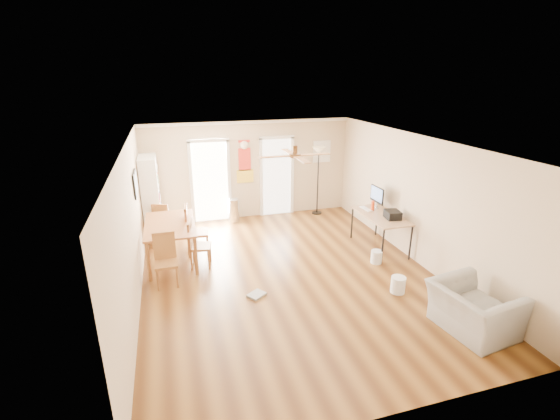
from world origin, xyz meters
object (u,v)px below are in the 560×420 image
object	(u,v)px
dining_chair_far	(164,221)
trash_can	(234,210)
dining_chair_right_b	(200,244)
printer	(393,215)
dining_chair_near	(166,261)
wastebasket_a	(376,257)
armchair	(473,310)
dining_table	(172,242)
wastebasket_b	(398,285)
dining_chair_right_a	(197,230)
torchiere_lamp	(318,181)
computer_desk	(379,232)
bookshelf	(151,197)

from	to	relation	value
dining_chair_far	trash_can	distance (m)	1.92
dining_chair_right_b	printer	xyz separation A→B (m)	(4.05, -0.50, 0.39)
dining_chair_right_b	printer	bearing A→B (deg)	-85.88
dining_chair_near	dining_chair_far	world-z (taller)	dining_chair_near
wastebasket_a	armchair	bearing A→B (deg)	-84.43
dining_table	wastebasket_b	distance (m)	4.58
dining_chair_near	wastebasket_a	bearing A→B (deg)	-4.46
dining_chair_right_a	wastebasket_b	size ratio (longest dim) A/B	3.66
printer	wastebasket_a	world-z (taller)	printer
dining_chair_right_b	printer	distance (m)	4.10
dining_table	dining_chair_right_b	size ratio (longest dim) A/B	1.69
trash_can	torchiere_lamp	size ratio (longest dim) A/B	0.33
computer_desk	wastebasket_a	size ratio (longest dim) A/B	5.45
bookshelf	dining_table	distance (m)	1.71
bookshelf	dining_table	size ratio (longest dim) A/B	1.16
wastebasket_a	bookshelf	bearing A→B (deg)	146.91
dining_chair_far	wastebasket_a	size ratio (longest dim) A/B	3.40
wastebasket_a	dining_table	bearing A→B (deg)	161.97
dining_chair_far	armchair	distance (m)	6.66
bookshelf	armchair	world-z (taller)	bookshelf
dining_chair_far	trash_can	size ratio (longest dim) A/B	1.48
computer_desk	trash_can	bearing A→B (deg)	137.78
computer_desk	armchair	size ratio (longest dim) A/B	1.31
dining_chair_right_a	wastebasket_a	xyz separation A→B (m)	(3.51, -1.50, -0.42)
dining_chair_right_a	wastebasket_a	distance (m)	3.84
printer	wastebasket_b	distance (m)	1.85
dining_chair_right_b	dining_chair_near	size ratio (longest dim) A/B	1.00
dining_table	torchiere_lamp	xyz separation A→B (m)	(3.99, 1.87, 0.53)
bookshelf	wastebasket_a	bearing A→B (deg)	-42.77
dining_chair_right_b	dining_table	bearing A→B (deg)	62.63
dining_table	printer	world-z (taller)	printer
trash_can	dining_chair_near	bearing A→B (deg)	-121.09
dining_chair_right_b	armchair	bearing A→B (deg)	-120.29
dining_chair_far	printer	world-z (taller)	printer
trash_can	computer_desk	distance (m)	3.84
trash_can	wastebasket_b	size ratio (longest dim) A/B	2.07
dining_table	wastebasket_b	size ratio (longest dim) A/B	5.52
dining_chair_near	wastebasket_b	distance (m)	4.24
wastebasket_b	bookshelf	bearing A→B (deg)	136.31
dining_chair_right_a	dining_chair_right_b	bearing A→B (deg)	-174.99
dining_chair_right_b	torchiere_lamp	world-z (taller)	torchiere_lamp
wastebasket_a	armchair	world-z (taller)	armchair
dining_chair_near	torchiere_lamp	size ratio (longest dim) A/B	0.52
printer	computer_desk	bearing A→B (deg)	122.95
wastebasket_a	wastebasket_b	world-z (taller)	wastebasket_b
wastebasket_b	dining_chair_near	bearing A→B (deg)	160.04
dining_table	printer	size ratio (longest dim) A/B	4.89
printer	wastebasket_a	size ratio (longest dim) A/B	1.25
dining_chair_far	trash_can	world-z (taller)	dining_chair_far
trash_can	wastebasket_b	distance (m)	4.90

